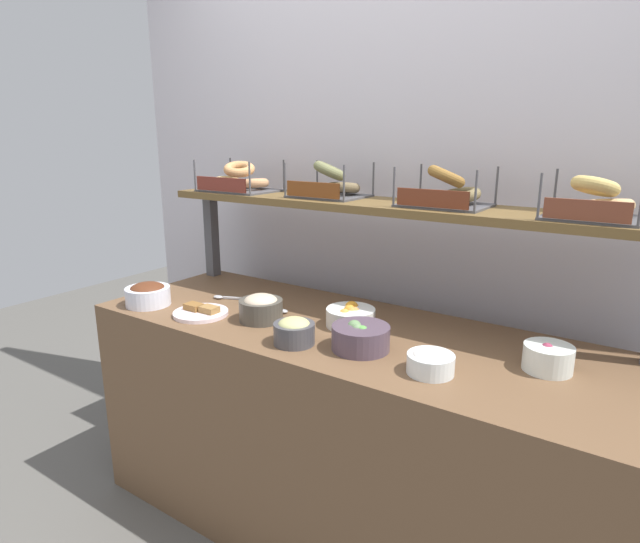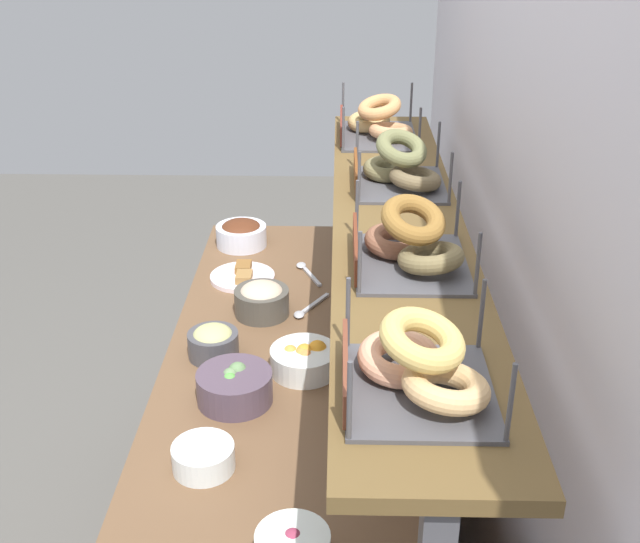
{
  "view_description": "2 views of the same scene",
  "coord_description": "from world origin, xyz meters",
  "views": [
    {
      "loc": [
        0.93,
        -1.52,
        1.53
      ],
      "look_at": [
        -0.17,
        0.09,
        1.02
      ],
      "focal_mm": 29.44,
      "sensor_mm": 36.0,
      "label": 1
    },
    {
      "loc": [
        1.8,
        0.12,
        2.02
      ],
      "look_at": [
        -0.11,
        0.08,
        1.09
      ],
      "focal_mm": 44.81,
      "sensor_mm": 36.0,
      "label": 2
    }
  ],
  "objects": [
    {
      "name": "serving_plate_white",
      "position": [
        -0.54,
        -0.19,
        0.86
      ],
      "size": [
        0.21,
        0.21,
        0.04
      ],
      "color": "white",
      "rests_on": "deli_counter"
    },
    {
      "name": "back_wall",
      "position": [
        0.0,
        0.55,
        1.2
      ],
      "size": [
        3.18,
        0.06,
        2.4
      ],
      "primitive_type": "cube",
      "color": "silver",
      "rests_on": "ground_plane"
    },
    {
      "name": "bowl_veggie_mix",
      "position": [
        0.14,
        -0.13,
        0.89
      ],
      "size": [
        0.19,
        0.19,
        0.09
      ],
      "color": "#544352",
      "rests_on": "deli_counter"
    },
    {
      "name": "upper_shelf",
      "position": [
        0.0,
        0.27,
        1.26
      ],
      "size": [
        1.94,
        0.32,
        0.03
      ],
      "primitive_type": "cube",
      "color": "brown",
      "rests_on": "shelf_riser_left"
    },
    {
      "name": "bagel_basket_cinnamon_raisin",
      "position": [
        0.24,
        0.28,
        1.33
      ],
      "size": [
        0.3,
        0.27,
        0.15
      ],
      "color": "#4C4C51",
      "rests_on": "upper_shelf"
    },
    {
      "name": "serving_spoon_by_edge",
      "position": [
        -0.59,
        0.02,
        0.86
      ],
      "size": [
        0.17,
        0.09,
        0.01
      ],
      "color": "#B7B7BC",
      "rests_on": "deli_counter"
    },
    {
      "name": "bagel_basket_sesame",
      "position": [
        -0.72,
        0.25,
        1.33
      ],
      "size": [
        0.34,
        0.26,
        0.14
      ],
      "color": "#4C4C51",
      "rests_on": "upper_shelf"
    },
    {
      "name": "shelf_riser_left",
      "position": [
        -0.93,
        0.27,
        1.05
      ],
      "size": [
        0.05,
        0.05,
        0.4
      ],
      "primitive_type": "cube",
      "color": "#4C4C51",
      "rests_on": "deli_counter"
    },
    {
      "name": "bagel_basket_plain",
      "position": [
        0.72,
        0.25,
        1.33
      ],
      "size": [
        0.28,
        0.26,
        0.14
      ],
      "color": "#4C4C51",
      "rests_on": "upper_shelf"
    },
    {
      "name": "bowl_tuna_salad",
      "position": [
        -0.3,
        -0.1,
        0.9
      ],
      "size": [
        0.16,
        0.16,
        0.1
      ],
      "color": "#4B473F",
      "rests_on": "deli_counter"
    },
    {
      "name": "deli_counter",
      "position": [
        0.0,
        0.0,
        0.42
      ],
      "size": [
        1.98,
        0.7,
        0.85
      ],
      "primitive_type": "cube",
      "color": "brown",
      "rests_on": "ground_plane"
    },
    {
      "name": "serving_spoon_near_plate",
      "position": [
        -0.32,
        0.03,
        0.86
      ],
      "size": [
        0.16,
        0.1,
        0.01
      ],
      "color": "#B7B7BC",
      "rests_on": "deli_counter"
    },
    {
      "name": "bowl_cream_cheese",
      "position": [
        0.4,
        -0.17,
        0.89
      ],
      "size": [
        0.14,
        0.14,
        0.07
      ],
      "color": "white",
      "rests_on": "deli_counter"
    },
    {
      "name": "bowl_fruit_salad",
      "position": [
        0.0,
        0.04,
        0.89
      ],
      "size": [
        0.18,
        0.18,
        0.08
      ],
      "color": "white",
      "rests_on": "deli_counter"
    },
    {
      "name": "bowl_hummus",
      "position": [
        -0.06,
        -0.21,
        0.9
      ],
      "size": [
        0.14,
        0.14,
        0.09
      ],
      "color": "#46464B",
      "rests_on": "deli_counter"
    },
    {
      "name": "bagel_basket_poppy",
      "position": [
        -0.26,
        0.29,
        1.33
      ],
      "size": [
        0.29,
        0.25,
        0.15
      ],
      "color": "#4C4C51",
      "rests_on": "upper_shelf"
    },
    {
      "name": "bowl_chocolate_spread",
      "position": [
        -0.81,
        -0.22,
        0.9
      ],
      "size": [
        0.18,
        0.18,
        0.09
      ],
      "color": "white",
      "rests_on": "deli_counter"
    }
  ]
}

